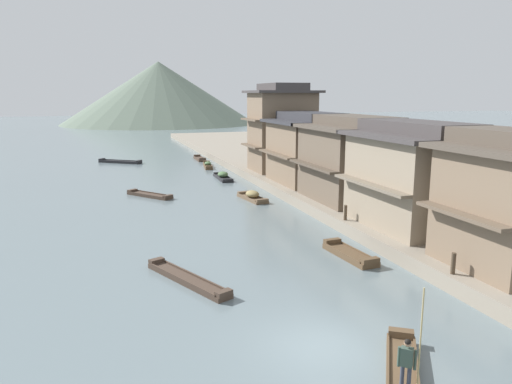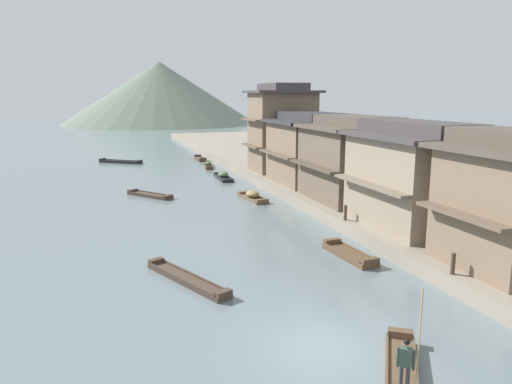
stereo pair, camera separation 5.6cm
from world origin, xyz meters
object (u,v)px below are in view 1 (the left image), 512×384
boat_foreground_poled (403,382)px  house_waterfront_second (414,175)px  house_waterfront_nearest (512,201)px  boat_midriver_upstream (187,279)px  boat_crossing_west (350,254)px  boatman_person (408,360)px  mooring_post_dock_near (453,263)px  house_waterfront_far (282,128)px  house_waterfront_tall (353,159)px  boat_midriver_drifting (223,176)px  boat_upstream_distant (120,162)px  house_waterfront_narrow (309,148)px  boat_moored_third (200,159)px  boat_moored_far (208,165)px  mooring_post_dock_mid (345,213)px  boat_moored_nearest (252,196)px  boat_moored_second (150,195)px

boat_foreground_poled → house_waterfront_second: bearing=54.0°
boat_foreground_poled → house_waterfront_nearest: (9.19, 5.56, 3.61)m
boat_midriver_upstream → boat_crossing_west: 8.77m
boatman_person → mooring_post_dock_near: boatman_person is taller
boat_crossing_west → house_waterfront_far: bearing=77.3°
house_waterfront_nearest → house_waterfront_tall: same height
boat_midriver_drifting → boat_upstream_distant: 18.09m
boat_foreground_poled → house_waterfront_narrow: size_ratio=0.63×
boat_moored_third → mooring_post_dock_near: mooring_post_dock_near is taller
boat_moored_far → mooring_post_dock_mid: mooring_post_dock_mid is taller
boat_midriver_upstream → boat_upstream_distant: (-1.03, 41.96, 0.01)m
boat_midriver_upstream → boat_crossing_west: size_ratio=1.40×
boat_crossing_west → house_waterfront_second: 6.70m
boatman_person → house_waterfront_narrow: 31.08m
mooring_post_dock_mid → boat_foreground_poled: bearing=-112.3°
boatman_person → house_waterfront_tall: house_waterfront_tall is taller
boat_crossing_west → house_waterfront_second: bearing=22.4°
house_waterfront_tall → mooring_post_dock_mid: bearing=-122.4°
house_waterfront_nearest → mooring_post_dock_mid: bearing=107.0°
boat_midriver_upstream → house_waterfront_nearest: (13.74, -4.45, 3.64)m
boat_moored_nearest → boat_moored_third: boat_moored_nearest is taller
house_waterfront_second → mooring_post_dock_mid: 4.63m
house_waterfront_nearest → house_waterfront_far: bearing=89.0°
boat_moored_third → house_waterfront_nearest: (4.73, -46.06, 3.60)m
boat_midriver_upstream → mooring_post_dock_mid: mooring_post_dock_mid is taller
boat_crossing_west → house_waterfront_second: (5.23, 2.16, 3.59)m
boat_crossing_west → house_waterfront_nearest: size_ratio=0.64×
boat_midriver_upstream → house_waterfront_nearest: size_ratio=0.90×
house_waterfront_tall → house_waterfront_far: bearing=90.1°
boat_moored_far → house_waterfront_narrow: (5.50, -16.75, 3.54)m
boat_moored_second → mooring_post_dock_mid: mooring_post_dock_mid is taller
house_waterfront_second → house_waterfront_far: house_waterfront_far is taller
boat_upstream_distant → mooring_post_dock_near: 47.96m
boat_foreground_poled → boat_moored_third: size_ratio=1.34×
boat_midriver_drifting → house_waterfront_tall: (5.96, -15.75, 3.49)m
house_waterfront_tall → house_waterfront_narrow: size_ratio=0.97×
boat_moored_far → boat_upstream_distant: (-9.68, 6.90, -0.08)m
mooring_post_dock_near → boatman_person: bearing=-136.6°
house_waterfront_narrow → house_waterfront_far: house_waterfront_far is taller
boat_moored_second → boatman_person: bearing=-83.3°
boat_upstream_distant → boat_midriver_drifting: bearing=-58.8°
boat_moored_second → house_waterfront_narrow: bearing=-6.4°
boat_midriver_upstream → boat_upstream_distant: boat_upstream_distant is taller
boat_moored_nearest → boat_moored_far: bearing=88.5°
boat_crossing_west → mooring_post_dock_mid: size_ratio=4.18×
boat_crossing_west → house_waterfront_narrow: size_ratio=0.49×
boat_foreground_poled → boatman_person: bearing=-121.9°
boat_moored_third → house_waterfront_second: house_waterfront_second is taller
boat_moored_second → house_waterfront_second: (13.62, -16.91, 3.63)m
house_waterfront_second → house_waterfront_narrow: (0.20, 15.35, -0.00)m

